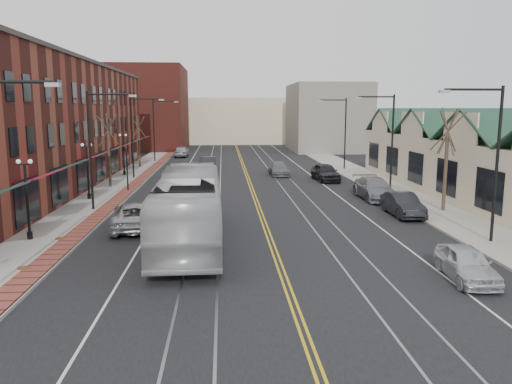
{
  "coord_description": "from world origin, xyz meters",
  "views": [
    {
      "loc": [
        -2.5,
        -18.5,
        7.03
      ],
      "look_at": [
        -0.51,
        11.32,
        2.0
      ],
      "focal_mm": 35.0,
      "sensor_mm": 36.0,
      "label": 1
    }
  ],
  "objects": [
    {
      "name": "building_right",
      "position": [
        18.0,
        20.0,
        2.3
      ],
      "size": [
        8.0,
        36.0,
        4.6
      ],
      "primitive_type": "cube",
      "color": "beige",
      "rests_on": "ground"
    },
    {
      "name": "backdrop_right",
      "position": [
        15.0,
        65.0,
        5.5
      ],
      "size": [
        12.0,
        16.0,
        11.0
      ],
      "primitive_type": "cube",
      "color": "slate",
      "rests_on": "ground"
    },
    {
      "name": "sidewalk_right",
      "position": [
        12.0,
        20.0,
        0.07
      ],
      "size": [
        4.0,
        120.0,
        0.15
      ],
      "primitive_type": "cube",
      "color": "gray",
      "rests_on": "ground"
    },
    {
      "name": "parked_car_a",
      "position": [
        7.5,
        0.68,
        0.7
      ],
      "size": [
        2.01,
        4.24,
        1.4
      ],
      "primitive_type": "imported",
      "rotation": [
        0.0,
        0.0,
        -0.09
      ],
      "color": "silver",
      "rests_on": "ground"
    },
    {
      "name": "backdrop_left",
      "position": [
        -16.0,
        70.0,
        7.0
      ],
      "size": [
        14.0,
        18.0,
        14.0
      ],
      "primitive_type": "cube",
      "color": "maroon",
      "rests_on": "ground"
    },
    {
      "name": "traffic_signal",
      "position": [
        -10.6,
        24.0,
        2.35
      ],
      "size": [
        0.18,
        0.15,
        3.8
      ],
      "color": "black",
      "rests_on": "sidewalk_left"
    },
    {
      "name": "tree_right_mid",
      "position": [
        12.5,
        14.0,
        3.75
      ],
      "size": [
        1.9,
        1.46,
        6.93
      ],
      "color": "#382B21",
      "rests_on": "sidewalk_right"
    },
    {
      "name": "parked_suv",
      "position": [
        -7.67,
        10.55,
        0.8
      ],
      "size": [
        3.3,
        6.02,
        1.6
      ],
      "primitive_type": "imported",
      "rotation": [
        0.0,
        0.0,
        3.26
      ],
      "color": "#9B9EA2",
      "rests_on": "ground"
    },
    {
      "name": "streetlight_r_1",
      "position": [
        11.05,
        22.0,
        5.03
      ],
      "size": [
        3.33,
        0.25,
        8.0
      ],
      "color": "black",
      "rests_on": "sidewalk_right"
    },
    {
      "name": "ground",
      "position": [
        0.0,
        0.0,
        0.0
      ],
      "size": [
        160.0,
        160.0,
        0.0
      ],
      "primitive_type": "plane",
      "color": "black",
      "rests_on": "ground"
    },
    {
      "name": "lamppost_l_3",
      "position": [
        -12.8,
        34.0,
        2.2
      ],
      "size": [
        0.84,
        0.28,
        4.27
      ],
      "color": "black",
      "rests_on": "sidewalk_left"
    },
    {
      "name": "streetlight_r_0",
      "position": [
        11.05,
        6.0,
        5.03
      ],
      "size": [
        3.33,
        0.25,
        8.0
      ],
      "color": "black",
      "rests_on": "sidewalk_right"
    },
    {
      "name": "streetlight_r_2",
      "position": [
        11.05,
        38.0,
        5.03
      ],
      "size": [
        3.33,
        0.25,
        8.0
      ],
      "color": "black",
      "rests_on": "sidewalk_right"
    },
    {
      "name": "tree_left_near",
      "position": [
        -12.5,
        26.0,
        3.51
      ],
      "size": [
        1.78,
        1.37,
        6.48
      ],
      "color": "#382B21",
      "rests_on": "sidewalk_left"
    },
    {
      "name": "backdrop_mid",
      "position": [
        0.0,
        85.0,
        4.5
      ],
      "size": [
        22.0,
        14.0,
        9.0
      ],
      "primitive_type": "cube",
      "color": "beige",
      "rests_on": "ground"
    },
    {
      "name": "distant_car_far",
      "position": [
        -8.5,
        54.76,
        0.82
      ],
      "size": [
        1.98,
        4.86,
        1.65
      ],
      "primitive_type": "imported",
      "rotation": [
        0.0,
        0.0,
        3.13
      ],
      "color": "#97989E",
      "rests_on": "ground"
    },
    {
      "name": "manhole_mid",
      "position": [
        -11.2,
        3.0,
        0.16
      ],
      "size": [
        0.6,
        0.6,
        0.02
      ],
      "primitive_type": "cylinder",
      "color": "#592D19",
      "rests_on": "sidewalk_left"
    },
    {
      "name": "parked_car_c",
      "position": [
        9.3,
        19.2,
        0.83
      ],
      "size": [
        2.45,
        5.78,
        1.67
      ],
      "primitive_type": "imported",
      "rotation": [
        0.0,
        0.0,
        0.02
      ],
      "color": "slate",
      "rests_on": "ground"
    },
    {
      "name": "distant_car_left",
      "position": [
        -4.24,
        38.72,
        0.8
      ],
      "size": [
        1.76,
        4.86,
        1.59
      ],
      "primitive_type": "imported",
      "rotation": [
        0.0,
        0.0,
        3.13
      ],
      "color": "#232228",
      "rests_on": "ground"
    },
    {
      "name": "transit_bus",
      "position": [
        -4.29,
        7.23,
        1.89
      ],
      "size": [
        3.48,
        13.63,
        3.78
      ],
      "primitive_type": "imported",
      "rotation": [
        0.0,
        0.0,
        3.16
      ],
      "color": "#B5B5B7",
      "rests_on": "ground"
    },
    {
      "name": "manhole_far",
      "position": [
        -11.2,
        8.0,
        0.16
      ],
      "size": [
        0.6,
        0.6,
        0.02
      ],
      "primitive_type": "cylinder",
      "color": "#592D19",
      "rests_on": "sidewalk_left"
    },
    {
      "name": "streetlight_l_2",
      "position": [
        -11.05,
        32.0,
        5.03
      ],
      "size": [
        3.33,
        0.25,
        8.0
      ],
      "color": "black",
      "rests_on": "sidewalk_left"
    },
    {
      "name": "distant_car_right",
      "position": [
        3.4,
        33.62,
        0.68
      ],
      "size": [
        2.04,
        4.76,
        1.37
      ],
      "primitive_type": "imported",
      "rotation": [
        0.0,
        0.0,
        0.03
      ],
      "color": "slate",
      "rests_on": "ground"
    },
    {
      "name": "building_left",
      "position": [
        -19.0,
        27.0,
        5.5
      ],
      "size": [
        10.0,
        50.0,
        11.0
      ],
      "primitive_type": "cube",
      "color": "maroon",
      "rests_on": "ground"
    },
    {
      "name": "tree_left_far",
      "position": [
        -12.5,
        42.0,
        3.28
      ],
      "size": [
        1.66,
        1.28,
        6.02
      ],
      "color": "#382B21",
      "rests_on": "sidewalk_left"
    },
    {
      "name": "sidewalk_left",
      "position": [
        -12.0,
        20.0,
        0.07
      ],
      "size": [
        4.0,
        120.0,
        0.15
      ],
      "primitive_type": "cube",
      "color": "gray",
      "rests_on": "ground"
    },
    {
      "name": "lamppost_l_1",
      "position": [
        -12.8,
        8.0,
        2.2
      ],
      "size": [
        0.84,
        0.28,
        4.27
      ],
      "color": "black",
      "rests_on": "sidewalk_left"
    },
    {
      "name": "streetlight_l_3",
      "position": [
        -11.05,
        48.0,
        5.03
      ],
      "size": [
        3.33,
        0.25,
        8.0
      ],
      "color": "black",
      "rests_on": "sidewalk_left"
    },
    {
      "name": "streetlight_l_1",
      "position": [
        -11.05,
        16.0,
        5.03
      ],
      "size": [
        3.33,
        0.25,
        8.0
      ],
      "color": "black",
      "rests_on": "sidewalk_left"
    },
    {
      "name": "parked_car_b",
      "position": [
        9.3,
        13.02,
        0.76
      ],
      "size": [
        1.65,
        4.62,
        1.52
      ],
      "primitive_type": "imported",
      "rotation": [
        0.0,
        0.0,
        0.01
      ],
      "color": "black",
      "rests_on": "ground"
    },
    {
      "name": "lamppost_l_2",
      "position": [
        -12.8,
        20.0,
        2.2
      ],
      "size": [
        0.84,
        0.28,
        4.27
      ],
      "color": "black",
      "rests_on": "sidewalk_left"
    },
    {
      "name": "parked_car_d",
      "position": [
        7.5,
        29.33,
        0.86
      ],
      "size": [
        2.39,
        5.17,
        1.71
      ],
      "primitive_type": "imported",
      "rotation": [
        0.0,
        0.0,
        0.08
      ],
      "color": "black",
      "rests_on": "ground"
    }
  ]
}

